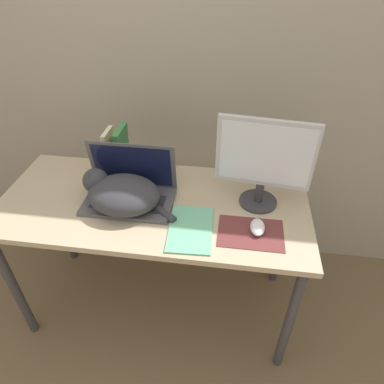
{
  "coord_description": "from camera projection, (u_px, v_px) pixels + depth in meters",
  "views": [
    {
      "loc": [
        0.34,
        -0.85,
        1.73
      ],
      "look_at": [
        0.18,
        0.28,
        0.85
      ],
      "focal_mm": 32.0,
      "sensor_mm": 36.0,
      "label": 1
    }
  ],
  "objects": [
    {
      "name": "ground_plane",
      "position": [
        149.0,
        354.0,
        1.76
      ],
      "size": [
        12.0,
        12.0,
        0.0
      ],
      "primitive_type": "plane",
      "color": "brown"
    },
    {
      "name": "desk",
      "position": [
        154.0,
        216.0,
        1.6
      ],
      "size": [
        1.4,
        0.63,
        0.75
      ],
      "color": "tan",
      "rests_on": "ground_plane"
    },
    {
      "name": "external_monitor",
      "position": [
        264.0,
        160.0,
        1.41
      ],
      "size": [
        0.4,
        0.17,
        0.41
      ],
      "color": "#333338",
      "rests_on": "desk"
    },
    {
      "name": "book_row",
      "position": [
        118.0,
        153.0,
        1.67
      ],
      "size": [
        0.09,
        0.17,
        0.25
      ],
      "color": "beige",
      "rests_on": "desk"
    },
    {
      "name": "webcam",
      "position": [
        168.0,
        162.0,
        1.73
      ],
      "size": [
        0.04,
        0.04,
        0.07
      ],
      "color": "#232328",
      "rests_on": "desk"
    },
    {
      "name": "wall_back",
      "position": [
        171.0,
        43.0,
        1.65
      ],
      "size": [
        8.0,
        0.05,
        2.6
      ],
      "color": "#9E9384",
      "rests_on": "ground_plane"
    },
    {
      "name": "laptop",
      "position": [
        130.0,
        190.0,
        1.53
      ],
      "size": [
        0.4,
        0.24,
        0.25
      ],
      "color": "#4C4C51",
      "rests_on": "desk"
    },
    {
      "name": "notepad",
      "position": [
        191.0,
        229.0,
        1.4
      ],
      "size": [
        0.19,
        0.28,
        0.01
      ],
      "color": "#6BBC93",
      "rests_on": "desk"
    },
    {
      "name": "cat",
      "position": [
        121.0,
        193.0,
        1.48
      ],
      "size": [
        0.44,
        0.26,
        0.16
      ],
      "color": "#333338",
      "rests_on": "desk"
    },
    {
      "name": "computer_mouse",
      "position": [
        257.0,
        227.0,
        1.39
      ],
      "size": [
        0.06,
        0.1,
        0.03
      ],
      "color": "silver",
      "rests_on": "mousepad"
    },
    {
      "name": "mousepad",
      "position": [
        251.0,
        233.0,
        1.38
      ],
      "size": [
        0.27,
        0.19,
        0.0
      ],
      "color": "brown",
      "rests_on": "desk"
    }
  ]
}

